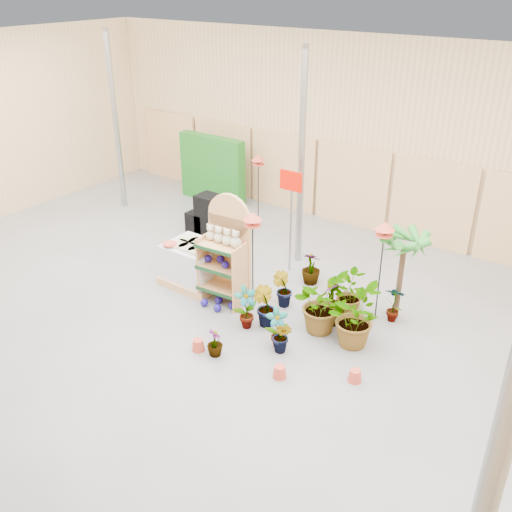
{
  "coord_description": "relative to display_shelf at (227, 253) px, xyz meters",
  "views": [
    {
      "loc": [
        5.75,
        -6.11,
        5.72
      ],
      "look_at": [
        0.3,
        1.5,
        1.0
      ],
      "focal_mm": 40.0,
      "sensor_mm": 36.0,
      "label": 1
    }
  ],
  "objects": [
    {
      "name": "potted_plant_8",
      "position": [
        1.67,
        -0.79,
        -0.6
      ],
      "size": [
        0.45,
        0.47,
        0.73
      ],
      "primitive_type": "imported",
      "rotation": [
        0.0,
        0.0,
        0.89
      ],
      "color": "#2B802A",
      "rests_on": "ground"
    },
    {
      "name": "potted_plant_3",
      "position": [
        2.05,
        0.42,
        -0.54
      ],
      "size": [
        0.58,
        0.58,
        0.85
      ],
      "primitive_type": "imported",
      "rotation": [
        0.0,
        0.0,
        4.46
      ],
      "color": "#2B802A",
      "rests_on": "ground"
    },
    {
      "name": "gazing_balls_shelf",
      "position": [
        0.0,
        -0.12,
        -0.13
      ],
      "size": [
        0.78,
        0.27,
        0.15
      ],
      "color": "navy",
      "rests_on": "display_shelf"
    },
    {
      "name": "offer_sign",
      "position": [
        0.35,
        1.65,
        0.6
      ],
      "size": [
        0.5,
        0.08,
        2.2
      ],
      "color": "gray",
      "rests_on": "ground"
    },
    {
      "name": "bird_table_back",
      "position": [
        -1.73,
        3.45,
        0.63
      ],
      "size": [
        0.34,
        0.34,
        1.72
      ],
      "color": "black",
      "rests_on": "ground"
    },
    {
      "name": "potted_plant_11",
      "position": [
        1.0,
        1.44,
        -0.62
      ],
      "size": [
        0.46,
        0.46,
        0.69
      ],
      "primitive_type": "imported",
      "rotation": [
        0.0,
        0.0,
        3.35
      ],
      "color": "#2B802A",
      "rests_on": "ground"
    },
    {
      "name": "potted_plant_4",
      "position": [
        2.94,
        1.1,
        -0.61
      ],
      "size": [
        0.42,
        0.31,
        0.73
      ],
      "primitive_type": "imported",
      "rotation": [
        0.0,
        0.0,
        3.29
      ],
      "color": "#2B802A",
      "rests_on": "ground"
    },
    {
      "name": "palm",
      "position": [
        2.92,
        1.27,
        0.57
      ],
      "size": [
        0.7,
        0.7,
        1.8
      ],
      "color": "#48301F",
      "rests_on": "ground"
    },
    {
      "name": "charcoal_planters",
      "position": [
        -2.32,
        2.09,
        -0.55
      ],
      "size": [
        0.8,
        0.5,
        1.0
      ],
      "color": "black",
      "rests_on": "ground"
    },
    {
      "name": "potted_plant_6",
      "position": [
        2.12,
        0.86,
        -0.57
      ],
      "size": [
        0.94,
        0.92,
        0.8
      ],
      "primitive_type": "imported",
      "rotation": [
        0.0,
        0.0,
        2.52
      ],
      "color": "#2B802A",
      "rests_on": "ground"
    },
    {
      "name": "pallet_stack",
      "position": [
        -0.9,
        0.08,
        -0.54
      ],
      "size": [
        1.21,
        1.01,
        0.89
      ],
      "rotation": [
        0.0,
        0.0,
        -0.01
      ],
      "color": "tan",
      "rests_on": "ground"
    },
    {
      "name": "gazing_balls_floor",
      "position": [
        0.07,
        -0.39,
        -0.89
      ],
      "size": [
        0.63,
        0.39,
        0.15
      ],
      "color": "navy",
      "rests_on": "ground"
    },
    {
      "name": "display_shelf",
      "position": [
        0.0,
        0.0,
        0.0
      ],
      "size": [
        0.93,
        0.63,
        2.12
      ],
      "rotation": [
        0.0,
        0.0,
        0.08
      ],
      "color": "tan",
      "rests_on": "ground"
    },
    {
      "name": "potted_plant_9",
      "position": [
        1.82,
        -0.86,
        -0.66
      ],
      "size": [
        0.35,
        0.28,
        0.61
      ],
      "primitive_type": "imported",
      "rotation": [
        0.0,
        0.0,
        0.04
      ],
      "color": "#2B802A",
      "rests_on": "ground"
    },
    {
      "name": "room",
      "position": [
        0.25,
        -0.42,
        1.25
      ],
      "size": [
        15.2,
        12.1,
        4.7
      ],
      "color": "slate",
      "rests_on": "ground"
    },
    {
      "name": "potted_plant_7",
      "position": [
        0.97,
        -1.57,
        -0.73
      ],
      "size": [
        0.37,
        0.37,
        0.48
      ],
      "primitive_type": "imported",
      "rotation": [
        0.0,
        0.0,
        2.55
      ],
      "color": "#2B802A",
      "rests_on": "ground"
    },
    {
      "name": "potted_plant_10",
      "position": [
        2.64,
        0.05,
        -0.44
      ],
      "size": [
        1.17,
        1.22,
        1.06
      ],
      "primitive_type": "imported",
      "rotation": [
        0.0,
        0.0,
        2.04
      ],
      "color": "#2B802A",
      "rests_on": "ground"
    },
    {
      "name": "bird_table_right",
      "position": [
        2.65,
        0.97,
        0.82
      ],
      "size": [
        0.34,
        0.34,
        1.93
      ],
      "color": "black",
      "rests_on": "ground"
    },
    {
      "name": "potted_plant_5",
      "position": [
        1.01,
        0.39,
        -0.63
      ],
      "size": [
        0.42,
        0.36,
        0.69
      ],
      "primitive_type": "imported",
      "rotation": [
        0.0,
        0.0,
        3.31
      ],
      "color": "#2B802A",
      "rests_on": "ground"
    },
    {
      "name": "potted_plant_2",
      "position": [
        1.98,
        0.09,
        -0.43
      ],
      "size": [
        1.04,
        1.13,
        1.07
      ],
      "primitive_type": "imported",
      "rotation": [
        0.0,
        0.0,
        1.81
      ],
      "color": "#2B802A",
      "rests_on": "ground"
    },
    {
      "name": "teddy_bears",
      "position": [
        0.03,
        -0.1,
        0.37
      ],
      "size": [
        0.78,
        0.21,
        0.34
      ],
      "color": "beige",
      "rests_on": "display_shelf"
    },
    {
      "name": "bird_table_front",
      "position": [
        0.65,
        -0.07,
        0.86
      ],
      "size": [
        0.34,
        0.34,
        1.97
      ],
      "color": "black",
      "rests_on": "ground"
    },
    {
      "name": "trellis_stock",
      "position": [
        -3.55,
        3.87,
        -0.07
      ],
      "size": [
        2.0,
        0.3,
        1.8
      ],
      "primitive_type": "cube",
      "color": "#19641A",
      "rests_on": "ground"
    },
    {
      "name": "potted_plant_1",
      "position": [
        1.11,
        -0.36,
        -0.59
      ],
      "size": [
        0.42,
        0.34,
        0.75
      ],
      "primitive_type": "imported",
      "rotation": [
        0.0,
        0.0,
        3.12
      ],
      "color": "#2B802A",
      "rests_on": "ground"
    },
    {
      "name": "potted_plant_0",
      "position": [
        0.9,
        -0.62,
        -0.56
      ],
      "size": [
        0.44,
        0.51,
        0.82
      ],
      "primitive_type": "imported",
      "rotation": [
        0.0,
        0.0,
        1.18
      ],
      "color": "#2B802A",
      "rests_on": "ground"
    }
  ]
}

